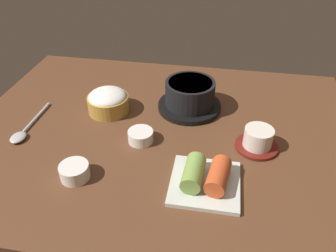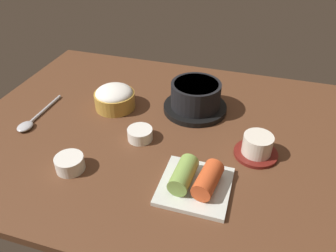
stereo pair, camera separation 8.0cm
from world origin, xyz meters
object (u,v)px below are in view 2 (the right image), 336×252
(side_bowl_near, at_px, (70,163))
(spoon, at_px, (31,121))
(kimchi_plate, at_px, (195,181))
(stone_pot, at_px, (196,98))
(tea_cup_with_saucer, at_px, (257,147))
(banchan_cup_center, at_px, (140,134))
(rice_bowl, at_px, (115,97))

(side_bowl_near, xyz_separation_m, spoon, (-0.19, 0.12, -0.01))
(kimchi_plate, bearing_deg, stone_pot, 103.24)
(stone_pot, height_order, kimchi_plate, stone_pot)
(tea_cup_with_saucer, bearing_deg, banchan_cup_center, -175.41)
(rice_bowl, bearing_deg, kimchi_plate, -39.55)
(stone_pot, xyz_separation_m, kimchi_plate, (0.07, -0.29, -0.02))
(banchan_cup_center, relative_size, side_bowl_near, 0.98)
(rice_bowl, xyz_separation_m, banchan_cup_center, (0.12, -0.11, -0.02))
(tea_cup_with_saucer, relative_size, banchan_cup_center, 1.63)
(tea_cup_with_saucer, height_order, kimchi_plate, tea_cup_with_saucer)
(rice_bowl, distance_m, spoon, 0.23)
(rice_bowl, bearing_deg, tea_cup_with_saucer, -13.19)
(side_bowl_near, bearing_deg, stone_pot, 56.37)
(banchan_cup_center, height_order, spoon, banchan_cup_center)
(rice_bowl, bearing_deg, banchan_cup_center, -44.15)
(stone_pot, bearing_deg, banchan_cup_center, -120.78)
(tea_cup_with_saucer, bearing_deg, stone_pot, 141.06)
(tea_cup_with_saucer, distance_m, banchan_cup_center, 0.28)
(stone_pot, bearing_deg, spoon, -154.75)
(stone_pot, relative_size, spoon, 0.94)
(stone_pot, height_order, spoon, stone_pot)
(rice_bowl, relative_size, tea_cup_with_saucer, 1.11)
(rice_bowl, height_order, kimchi_plate, rice_bowl)
(banchan_cup_center, xyz_separation_m, kimchi_plate, (0.17, -0.12, 0.00))
(rice_bowl, height_order, side_bowl_near, rice_bowl)
(banchan_cup_center, relative_size, kimchi_plate, 0.43)
(stone_pot, relative_size, rice_bowl, 1.56)
(tea_cup_with_saucer, height_order, spoon, tea_cup_with_saucer)
(tea_cup_with_saucer, bearing_deg, rice_bowl, 166.81)
(tea_cup_with_saucer, distance_m, kimchi_plate, 0.18)
(banchan_cup_center, distance_m, kimchi_plate, 0.20)
(spoon, bearing_deg, rice_bowl, 37.16)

